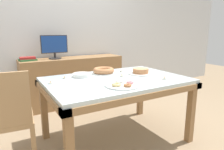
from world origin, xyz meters
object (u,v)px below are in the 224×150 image
Objects in this scene: tealight_near_cakes at (122,76)px; tealight_right_edge at (121,71)px; chair at (7,118)px; tealight_near_front at (51,83)px; tealight_centre at (64,78)px; cake_chocolate_round at (141,72)px; plate_stack at (82,75)px; pastry_platter at (123,85)px; book_stack at (28,59)px; tealight_left_edge at (164,78)px; cake_golden_bundt at (104,71)px; computer_monitor at (54,47)px.

tealight_right_edge is at bearing 58.52° from tealight_near_cakes.
chair is 23.50× the size of tealight_near_front.
tealight_centre is (0.60, 0.28, 0.22)m from chair.
cake_chocolate_round is 0.71m from plate_stack.
plate_stack reaches higher than pastry_platter.
chair is at bearing -105.20° from book_stack.
tealight_centre is 1.00× the size of tealight_left_edge.
tealight_left_edge is (0.05, -0.35, -0.02)m from cake_chocolate_round.
chair is at bearing -177.93° from tealight_near_cakes.
cake_golden_bundt is at bearing 111.01° from tealight_near_cakes.
cake_chocolate_round reaches higher than tealight_near_cakes.
computer_monitor is at bearing 114.97° from tealight_right_edge.
book_stack is at bearing 91.26° from tealight_near_front.
chair is 1.22m from tealight_near_cakes.
chair is 2.74× the size of pastry_platter.
book_stack is at bearing 74.80° from chair.
plate_stack is at bearing -69.91° from book_stack.
pastry_platter and tealight_near_cakes have the same top height.
chair is 1.57m from tealight_left_edge.
tealight_near_front and tealight_centre have the same top height.
pastry_platter is at bearing -71.70° from plate_stack.
chair reaches higher than tealight_right_edge.
tealight_near_cakes is at bearing -177.20° from cake_chocolate_round.
chair reaches higher than tealight_left_edge.
cake_golden_bundt is 6.78× the size of tealight_near_cakes.
cake_golden_bundt is at bearing 3.83° from plate_stack.
tealight_centre is at bearing 124.71° from pastry_platter.
tealight_near_cakes is 0.47m from tealight_left_edge.
chair is at bearing 168.97° from tealight_left_edge.
cake_golden_bundt is 6.78× the size of tealight_centre.
cake_golden_bundt is 6.78× the size of tealight_left_edge.
computer_monitor is 1.18m from tealight_centre.
tealight_near_front and tealight_right_edge have the same top height.
book_stack reaches higher than tealight_right_edge.
tealight_near_cakes is (0.10, -0.26, -0.03)m from cake_golden_bundt.
tealight_left_edge is (1.11, -0.43, 0.00)m from tealight_near_front.
tealight_left_edge is (1.14, -1.72, -0.09)m from book_stack.
cake_golden_bundt is 0.24m from tealight_right_edge.
chair reaches higher than tealight_near_front.
chair is at bearing -168.50° from tealight_right_edge.
tealight_left_edge is at bearing -1.02° from pastry_platter.
tealight_near_front is 1.00× the size of tealight_near_cakes.
cake_golden_bundt is 0.73m from tealight_left_edge.
chair is 0.70m from tealight_centre.
tealight_left_edge is (0.72, -1.72, -0.25)m from computer_monitor.
chair is at bearing -162.08° from tealight_near_front.
tealight_near_front is at bearing 158.78° from tealight_left_edge.
cake_chocolate_round is 0.45m from cake_golden_bundt.
cake_chocolate_round is 7.62× the size of tealight_centre.
cake_golden_bundt is 0.79× the size of pastry_platter.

